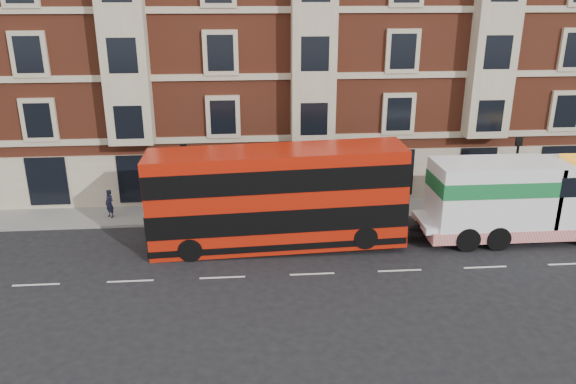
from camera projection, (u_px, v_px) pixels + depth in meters
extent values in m
plane|color=black|center=(312.00, 274.00, 25.10)|extent=(120.00, 120.00, 0.00)
cube|color=slate|center=(296.00, 211.00, 32.11)|extent=(90.00, 3.00, 0.15)
cube|color=brown|center=(294.00, 39.00, 36.15)|extent=(45.00, 12.00, 18.00)
cylinder|color=black|center=(186.00, 187.00, 29.72)|extent=(0.14, 0.14, 4.00)
cube|color=black|center=(184.00, 149.00, 29.01)|extent=(0.35, 0.15, 0.50)
cylinder|color=black|center=(514.00, 178.00, 31.10)|extent=(0.14, 0.14, 4.00)
cube|color=black|center=(519.00, 141.00, 30.39)|extent=(0.35, 0.15, 0.50)
cube|color=#BA1C0A|center=(277.00, 198.00, 26.98)|extent=(12.21, 2.73, 4.80)
cube|color=black|center=(277.00, 211.00, 27.22)|extent=(12.25, 2.79, 1.14)
cube|color=black|center=(277.00, 173.00, 26.55)|extent=(12.25, 2.79, 1.09)
cylinder|color=black|center=(190.00, 249.00, 26.18)|extent=(1.13, 0.35, 1.13)
cylinder|color=black|center=(194.00, 228.00, 28.49)|extent=(1.13, 0.35, 1.13)
cylinder|color=black|center=(365.00, 237.00, 26.70)|extent=(1.13, 0.35, 1.13)
cylinder|color=black|center=(355.00, 217.00, 29.01)|extent=(1.13, 0.35, 1.13)
cube|color=white|center=(513.00, 219.00, 28.41)|extent=(9.81, 2.51, 0.33)
cube|color=white|center=(492.00, 193.00, 27.82)|extent=(5.89, 2.73, 3.16)
cube|color=#197236|center=(493.00, 182.00, 27.63)|extent=(5.94, 2.77, 0.76)
cube|color=red|center=(508.00, 226.00, 28.53)|extent=(8.72, 2.79, 0.60)
cylinder|color=black|center=(564.00, 216.00, 29.98)|extent=(1.20, 0.38, 1.20)
cylinder|color=black|center=(498.00, 238.00, 27.31)|extent=(1.20, 0.44, 1.20)
cylinder|color=black|center=(477.00, 219.00, 29.62)|extent=(1.20, 0.44, 1.20)
cylinder|color=black|center=(467.00, 239.00, 27.19)|extent=(1.20, 0.44, 1.20)
cylinder|color=black|center=(449.00, 220.00, 29.50)|extent=(1.20, 0.44, 1.20)
imported|color=black|center=(110.00, 204.00, 30.77)|extent=(0.68, 0.66, 1.58)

